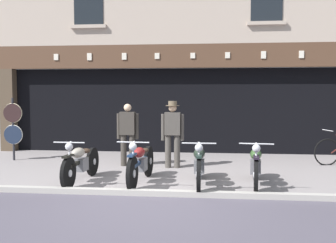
{
  "coord_description": "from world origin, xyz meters",
  "views": [
    {
      "loc": [
        1.04,
        -6.7,
        1.8
      ],
      "look_at": [
        0.03,
        2.72,
        1.14
      ],
      "focal_mm": 41.77,
      "sensor_mm": 36.0,
      "label": 1
    }
  ],
  "objects_px": {
    "advert_board_far": "(304,93)",
    "motorcycle_center": "(199,164)",
    "motorcycle_center_left": "(141,162)",
    "advert_board_near": "(266,97)",
    "shopkeeper_center": "(173,131)",
    "motorcycle_left": "(81,162)",
    "salesman_left": "(128,132)",
    "motorcycle_center_right": "(256,164)",
    "tyre_sign_pole": "(13,125)"
  },
  "relations": [
    {
      "from": "shopkeeper_center",
      "to": "motorcycle_left",
      "type": "bearing_deg",
      "value": 45.91
    },
    {
      "from": "motorcycle_center_right",
      "to": "advert_board_far",
      "type": "height_order",
      "value": "advert_board_far"
    },
    {
      "from": "motorcycle_center_left",
      "to": "advert_board_far",
      "type": "relative_size",
      "value": 2.07
    },
    {
      "from": "shopkeeper_center",
      "to": "advert_board_near",
      "type": "relative_size",
      "value": 1.68
    },
    {
      "from": "motorcycle_left",
      "to": "motorcycle_center_left",
      "type": "xyz_separation_m",
      "value": [
        1.24,
        0.04,
        0.01
      ]
    },
    {
      "from": "motorcycle_left",
      "to": "motorcycle_center",
      "type": "relative_size",
      "value": 0.93
    },
    {
      "from": "motorcycle_center_right",
      "to": "tyre_sign_pole",
      "type": "height_order",
      "value": "tyre_sign_pole"
    },
    {
      "from": "motorcycle_center",
      "to": "advert_board_near",
      "type": "xyz_separation_m",
      "value": [
        1.9,
        4.47,
        1.29
      ]
    },
    {
      "from": "salesman_left",
      "to": "motorcycle_center_left",
      "type": "bearing_deg",
      "value": 111.7
    },
    {
      "from": "salesman_left",
      "to": "advert_board_far",
      "type": "xyz_separation_m",
      "value": [
        4.86,
        2.51,
        0.99
      ]
    },
    {
      "from": "motorcycle_center_left",
      "to": "salesman_left",
      "type": "height_order",
      "value": "salesman_left"
    },
    {
      "from": "motorcycle_center_left",
      "to": "tyre_sign_pole",
      "type": "bearing_deg",
      "value": -27.49
    },
    {
      "from": "motorcycle_left",
      "to": "advert_board_far",
      "type": "bearing_deg",
      "value": -138.09
    },
    {
      "from": "motorcycle_center",
      "to": "advert_board_far",
      "type": "bearing_deg",
      "value": -124.82
    },
    {
      "from": "motorcycle_left",
      "to": "motorcycle_center_right",
      "type": "relative_size",
      "value": 0.98
    },
    {
      "from": "salesman_left",
      "to": "advert_board_near",
      "type": "relative_size",
      "value": 1.6
    },
    {
      "from": "motorcycle_center",
      "to": "tyre_sign_pole",
      "type": "distance_m",
      "value": 5.73
    },
    {
      "from": "motorcycle_center_right",
      "to": "motorcycle_left",
      "type": "bearing_deg",
      "value": 6.44
    },
    {
      "from": "motorcycle_center_right",
      "to": "motorcycle_center",
      "type": "bearing_deg",
      "value": 10.78
    },
    {
      "from": "shopkeeper_center",
      "to": "motorcycle_center",
      "type": "bearing_deg",
      "value": 110.83
    },
    {
      "from": "shopkeeper_center",
      "to": "tyre_sign_pole",
      "type": "bearing_deg",
      "value": -8.23
    },
    {
      "from": "motorcycle_center_left",
      "to": "motorcycle_center",
      "type": "relative_size",
      "value": 0.99
    },
    {
      "from": "motorcycle_center_left",
      "to": "advert_board_near",
      "type": "xyz_separation_m",
      "value": [
        3.08,
        4.38,
        1.3
      ]
    },
    {
      "from": "motorcycle_center",
      "to": "shopkeeper_center",
      "type": "relative_size",
      "value": 1.27
    },
    {
      "from": "motorcycle_center_left",
      "to": "advert_board_far",
      "type": "height_order",
      "value": "advert_board_far"
    },
    {
      "from": "tyre_sign_pole",
      "to": "advert_board_far",
      "type": "distance_m",
      "value": 8.44
    },
    {
      "from": "salesman_left",
      "to": "advert_board_near",
      "type": "height_order",
      "value": "advert_board_near"
    },
    {
      "from": "motorcycle_left",
      "to": "motorcycle_center",
      "type": "bearing_deg",
      "value": -178.39
    },
    {
      "from": "shopkeeper_center",
      "to": "advert_board_near",
      "type": "height_order",
      "value": "advert_board_near"
    },
    {
      "from": "tyre_sign_pole",
      "to": "advert_board_near",
      "type": "relative_size",
      "value": 1.75
    },
    {
      "from": "advert_board_near",
      "to": "motorcycle_center_left",
      "type": "bearing_deg",
      "value": -125.14
    },
    {
      "from": "shopkeeper_center",
      "to": "advert_board_far",
      "type": "bearing_deg",
      "value": -144.88
    },
    {
      "from": "advert_board_near",
      "to": "tyre_sign_pole",
      "type": "bearing_deg",
      "value": -164.15
    },
    {
      "from": "motorcycle_center",
      "to": "advert_board_far",
      "type": "xyz_separation_m",
      "value": [
        3.02,
        4.47,
        1.41
      ]
    },
    {
      "from": "motorcycle_center_left",
      "to": "shopkeeper_center",
      "type": "xyz_separation_m",
      "value": [
        0.48,
        1.75,
        0.48
      ]
    },
    {
      "from": "motorcycle_center_right",
      "to": "advert_board_near",
      "type": "bearing_deg",
      "value": -94.66
    },
    {
      "from": "motorcycle_center_left",
      "to": "motorcycle_center_right",
      "type": "bearing_deg",
      "value": -176.23
    },
    {
      "from": "advert_board_near",
      "to": "motorcycle_left",
      "type": "bearing_deg",
      "value": -134.41
    },
    {
      "from": "advert_board_far",
      "to": "motorcycle_center",
      "type": "bearing_deg",
      "value": -124.04
    },
    {
      "from": "shopkeeper_center",
      "to": "advert_board_far",
      "type": "xyz_separation_m",
      "value": [
        3.72,
        2.63,
        0.94
      ]
    },
    {
      "from": "motorcycle_center_left",
      "to": "shopkeeper_center",
      "type": "bearing_deg",
      "value": -101.77
    },
    {
      "from": "motorcycle_left",
      "to": "advert_board_near",
      "type": "relative_size",
      "value": 1.99
    },
    {
      "from": "motorcycle_center_left",
      "to": "advert_board_far",
      "type": "xyz_separation_m",
      "value": [
        4.2,
        4.38,
        1.42
      ]
    },
    {
      "from": "motorcycle_left",
      "to": "motorcycle_center_right",
      "type": "distance_m",
      "value": 3.52
    },
    {
      "from": "motorcycle_center",
      "to": "motorcycle_center_right",
      "type": "distance_m",
      "value": 1.1
    },
    {
      "from": "salesman_left",
      "to": "advert_board_near",
      "type": "distance_m",
      "value": 4.59
    },
    {
      "from": "tyre_sign_pole",
      "to": "motorcycle_center_left",
      "type": "bearing_deg",
      "value": -31.03
    },
    {
      "from": "motorcycle_center",
      "to": "motorcycle_center_left",
      "type": "bearing_deg",
      "value": -5.03
    },
    {
      "from": "motorcycle_center_left",
      "to": "motorcycle_center",
      "type": "distance_m",
      "value": 1.19
    },
    {
      "from": "motorcycle_center_right",
      "to": "salesman_left",
      "type": "xyz_separation_m",
      "value": [
        -2.95,
        1.86,
        0.43
      ]
    }
  ]
}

